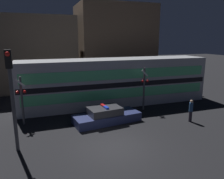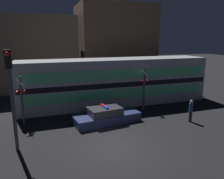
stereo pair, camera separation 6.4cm
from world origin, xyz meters
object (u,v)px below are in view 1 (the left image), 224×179
at_px(traffic_light_corner, 12,91).
at_px(train, 116,82).
at_px(crossing_signal_near, 144,87).
at_px(police_car, 106,116).
at_px(pedestrian, 191,111).

bearing_deg(traffic_light_corner, train, 39.29).
bearing_deg(train, crossing_signal_near, -57.71).
relative_size(police_car, traffic_light_corner, 0.93).
bearing_deg(train, pedestrian, -60.03).
bearing_deg(pedestrian, traffic_light_corner, -177.72).
height_order(train, pedestrian, train).
height_order(police_car, pedestrian, pedestrian).
relative_size(train, pedestrian, 10.48).
bearing_deg(pedestrian, crossing_signal_near, 118.28).
distance_m(pedestrian, crossing_signal_near, 4.10).
bearing_deg(police_car, crossing_signal_near, 16.40).
bearing_deg(police_car, pedestrian, -25.68).
bearing_deg(crossing_signal_near, police_car, -156.11).
distance_m(train, traffic_light_corner, 10.11).
height_order(crossing_signal_near, traffic_light_corner, traffic_light_corner).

